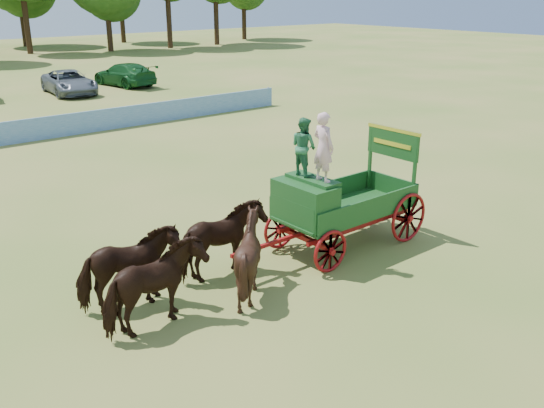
% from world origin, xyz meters
% --- Properties ---
extents(ground, '(160.00, 160.00, 0.00)m').
position_xyz_m(ground, '(0.00, 0.00, 0.00)').
color(ground, olive).
rests_on(ground, ground).
extents(horse_lead_left, '(2.30, 1.27, 1.85)m').
position_xyz_m(horse_lead_left, '(-5.96, -0.00, 0.93)').
color(horse_lead_left, black).
rests_on(horse_lead_left, ground).
extents(horse_lead_right, '(2.34, 1.38, 1.85)m').
position_xyz_m(horse_lead_right, '(-5.96, 1.10, 0.93)').
color(horse_lead_right, black).
rests_on(horse_lead_right, ground).
extents(horse_wheel_left, '(1.77, 1.59, 1.86)m').
position_xyz_m(horse_wheel_left, '(-3.56, -0.00, 0.93)').
color(horse_wheel_left, black).
rests_on(horse_wheel_left, ground).
extents(horse_wheel_right, '(2.20, 1.01, 1.85)m').
position_xyz_m(horse_wheel_right, '(-3.56, 1.10, 0.93)').
color(horse_wheel_right, black).
rests_on(horse_wheel_right, ground).
extents(farm_dray, '(6.00, 2.00, 3.86)m').
position_xyz_m(farm_dray, '(-0.60, 0.56, 1.64)').
color(farm_dray, '#9C0F10').
rests_on(farm_dray, ground).
extents(sponsor_banner, '(26.00, 0.08, 1.05)m').
position_xyz_m(sponsor_banner, '(-1.00, 18.00, 0.53)').
color(sponsor_banner, '#1D609E').
rests_on(sponsor_banner, ground).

